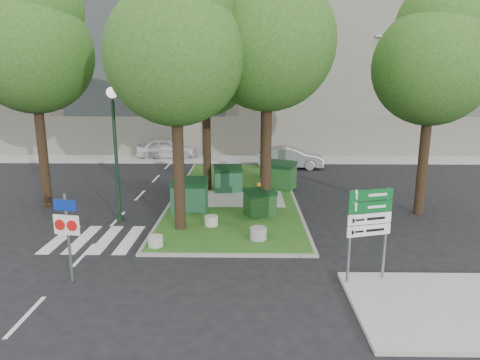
{
  "coord_description": "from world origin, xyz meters",
  "views": [
    {
      "loc": [
        1.17,
        -13.82,
        5.88
      ],
      "look_at": [
        0.89,
        3.03,
        2.0
      ],
      "focal_mm": 32.0,
      "sensor_mm": 36.0,
      "label": 1
    }
  ],
  "objects_px": {
    "bollard_right": "(258,233)",
    "dumpster_a": "(189,195)",
    "car_silver": "(291,157)",
    "tree_median_near_right": "(270,29)",
    "car_white": "(167,149)",
    "tree_street_right": "(435,55)",
    "litter_bin": "(260,189)",
    "dumpster_b": "(228,179)",
    "tree_street_left": "(34,41)",
    "dumpster_c": "(260,203)",
    "bollard_left": "(156,241)",
    "tree_median_far": "(267,38)",
    "tree_median_near_left": "(177,42)",
    "traffic_sign_pole": "(67,226)",
    "dumpster_d": "(280,175)",
    "street_lamp": "(115,139)",
    "bollard_mid": "(211,221)",
    "tree_median_mid": "(207,60)",
    "directional_sign": "(369,221)"
  },
  "relations": [
    {
      "from": "tree_median_mid",
      "to": "dumpster_a",
      "type": "xyz_separation_m",
      "value": [
        -0.54,
        -4.07,
        -6.14
      ]
    },
    {
      "from": "dumpster_b",
      "to": "tree_street_left",
      "type": "bearing_deg",
      "value": -170.28
    },
    {
      "from": "dumpster_a",
      "to": "car_silver",
      "type": "bearing_deg",
      "value": 63.61
    },
    {
      "from": "tree_median_near_right",
      "to": "dumpster_b",
      "type": "height_order",
      "value": "tree_median_near_right"
    },
    {
      "from": "bollard_right",
      "to": "car_white",
      "type": "distance_m",
      "value": 18.96
    },
    {
      "from": "tree_median_far",
      "to": "dumpster_c",
      "type": "distance_m",
      "value": 10.92
    },
    {
      "from": "tree_median_near_left",
      "to": "dumpster_b",
      "type": "distance_m",
      "value": 9.0
    },
    {
      "from": "directional_sign",
      "to": "bollard_mid",
      "type": "bearing_deg",
      "value": 119.65
    },
    {
      "from": "dumpster_d",
      "to": "directional_sign",
      "type": "relative_size",
      "value": 0.7
    },
    {
      "from": "tree_median_far",
      "to": "dumpster_a",
      "type": "relative_size",
      "value": 7.19
    },
    {
      "from": "bollard_left",
      "to": "bollard_right",
      "type": "height_order",
      "value": "bollard_right"
    },
    {
      "from": "bollard_left",
      "to": "bollard_right",
      "type": "bearing_deg",
      "value": 11.72
    },
    {
      "from": "dumpster_b",
      "to": "dumpster_d",
      "type": "relative_size",
      "value": 0.83
    },
    {
      "from": "tree_median_near_left",
      "to": "dumpster_a",
      "type": "relative_size",
      "value": 6.35
    },
    {
      "from": "tree_median_near_left",
      "to": "tree_median_near_right",
      "type": "distance_m",
      "value": 4.09
    },
    {
      "from": "dumpster_a",
      "to": "bollard_left",
      "type": "relative_size",
      "value": 3.12
    },
    {
      "from": "bollard_left",
      "to": "bollard_right",
      "type": "relative_size",
      "value": 0.85
    },
    {
      "from": "dumpster_b",
      "to": "bollard_left",
      "type": "distance_m",
      "value": 8.32
    },
    {
      "from": "dumpster_d",
      "to": "bollard_right",
      "type": "bearing_deg",
      "value": -75.58
    },
    {
      "from": "tree_median_far",
      "to": "traffic_sign_pole",
      "type": "height_order",
      "value": "tree_median_far"
    },
    {
      "from": "street_lamp",
      "to": "dumpster_b",
      "type": "bearing_deg",
      "value": 46.79
    },
    {
      "from": "tree_median_near_right",
      "to": "car_white",
      "type": "bearing_deg",
      "value": 116.31
    },
    {
      "from": "tree_street_right",
      "to": "dumpster_a",
      "type": "bearing_deg",
      "value": -179.64
    },
    {
      "from": "dumpster_a",
      "to": "bollard_right",
      "type": "distance_m",
      "value": 4.8
    },
    {
      "from": "traffic_sign_pole",
      "to": "dumpster_d",
      "type": "bearing_deg",
      "value": 68.65
    },
    {
      "from": "tree_median_near_left",
      "to": "dumpster_d",
      "type": "bearing_deg",
      "value": 56.68
    },
    {
      "from": "tree_street_left",
      "to": "bollard_mid",
      "type": "height_order",
      "value": "tree_street_left"
    },
    {
      "from": "dumpster_a",
      "to": "dumpster_c",
      "type": "height_order",
      "value": "dumpster_a"
    },
    {
      "from": "dumpster_a",
      "to": "car_white",
      "type": "distance_m",
      "value": 14.53
    },
    {
      "from": "traffic_sign_pole",
      "to": "dumpster_b",
      "type": "bearing_deg",
      "value": 78.97
    },
    {
      "from": "dumpster_d",
      "to": "bollard_mid",
      "type": "bearing_deg",
      "value": -92.78
    },
    {
      "from": "street_lamp",
      "to": "traffic_sign_pole",
      "type": "height_order",
      "value": "street_lamp"
    },
    {
      "from": "bollard_right",
      "to": "dumpster_a",
      "type": "bearing_deg",
      "value": 129.81
    },
    {
      "from": "tree_median_far",
      "to": "dumpster_b",
      "type": "bearing_deg",
      "value": -121.49
    },
    {
      "from": "tree_median_near_left",
      "to": "tree_median_near_right",
      "type": "bearing_deg",
      "value": 29.74
    },
    {
      "from": "bollard_left",
      "to": "car_silver",
      "type": "bearing_deg",
      "value": 67.14
    },
    {
      "from": "tree_median_far",
      "to": "bollard_right",
      "type": "relative_size",
      "value": 19.05
    },
    {
      "from": "tree_street_left",
      "to": "directional_sign",
      "type": "bearing_deg",
      "value": -31.58
    },
    {
      "from": "tree_median_near_right",
      "to": "traffic_sign_pole",
      "type": "bearing_deg",
      "value": -133.33
    },
    {
      "from": "dumpster_c",
      "to": "car_white",
      "type": "bearing_deg",
      "value": 91.39
    },
    {
      "from": "dumpster_c",
      "to": "traffic_sign_pole",
      "type": "height_order",
      "value": "traffic_sign_pole"
    },
    {
      "from": "car_white",
      "to": "litter_bin",
      "type": "bearing_deg",
      "value": -151.76
    },
    {
      "from": "tree_street_right",
      "to": "bollard_mid",
      "type": "distance_m",
      "value": 11.72
    },
    {
      "from": "tree_median_near_left",
      "to": "tree_median_near_right",
      "type": "height_order",
      "value": "tree_median_near_right"
    },
    {
      "from": "dumpster_b",
      "to": "bollard_left",
      "type": "height_order",
      "value": "dumpster_b"
    },
    {
      "from": "tree_median_mid",
      "to": "litter_bin",
      "type": "distance_m",
      "value": 7.24
    },
    {
      "from": "car_silver",
      "to": "tree_median_mid",
      "type": "bearing_deg",
      "value": 146.34
    },
    {
      "from": "dumpster_d",
      "to": "tree_median_near_right",
      "type": "bearing_deg",
      "value": -76.54
    },
    {
      "from": "dumpster_c",
      "to": "car_white",
      "type": "xyz_separation_m",
      "value": [
        -6.83,
        14.8,
        0.09
      ]
    },
    {
      "from": "street_lamp",
      "to": "dumpster_c",
      "type": "bearing_deg",
      "value": 4.44
    }
  ]
}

